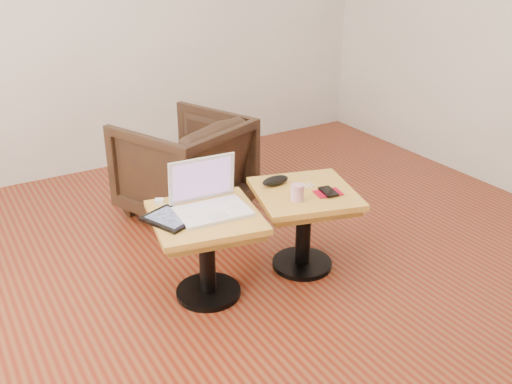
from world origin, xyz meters
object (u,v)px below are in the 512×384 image
side_table_left (206,235)px  side_table_right (304,210)px  armchair (184,166)px  striped_cup (297,193)px  laptop (209,201)px

side_table_left → side_table_right: size_ratio=0.95×
side_table_left → armchair: 0.97m
side_table_left → side_table_right: same height
side_table_right → striped_cup: striped_cup is taller
side_table_left → armchair: (0.30, 0.92, -0.02)m
side_table_right → armchair: size_ratio=0.88×
striped_cup → armchair: armchair is taller
striped_cup → laptop: bearing=163.1°
armchair → laptop: bearing=51.3°
side_table_left → striped_cup: striped_cup is taller
side_table_right → striped_cup: bearing=-127.6°
laptop → striped_cup: bearing=-12.4°
armchair → side_table_right: bearing=83.4°
side_table_right → striped_cup: 0.20m
side_table_right → striped_cup: size_ratio=7.33×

